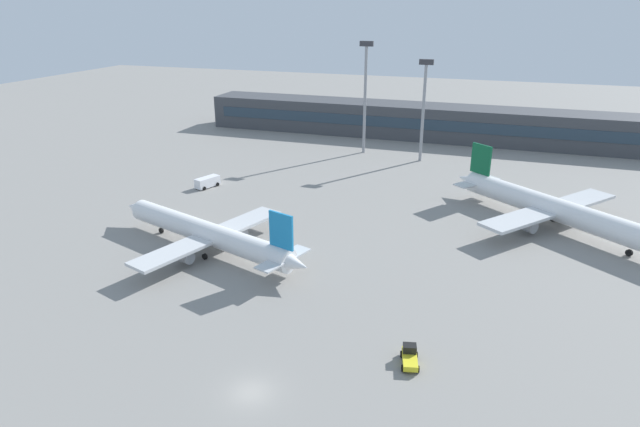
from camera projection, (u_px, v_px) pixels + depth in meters
name	position (u px, v px, depth m)	size (l,w,h in m)	color
ground_plane	(359.00, 236.00, 87.99)	(400.00, 400.00, 0.00)	gray
terminal_building	(426.00, 122.00, 149.33)	(123.96, 12.13, 9.00)	#3F4247
airplane_near	(206.00, 233.00, 81.71)	(37.57, 26.81, 9.57)	white
airplane_mid	(558.00, 210.00, 89.47)	(36.15, 30.24, 10.77)	white
baggage_tug_yellow	(410.00, 356.00, 56.73)	(2.48, 3.85, 1.75)	yellow
service_van_white	(207.00, 182.00, 110.56)	(3.70, 5.57, 2.08)	white
floodlight_tower_west	(365.00, 90.00, 130.99)	(3.20, 0.80, 26.67)	gray
floodlight_tower_east	(424.00, 103.00, 124.46)	(3.20, 0.80, 23.29)	gray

